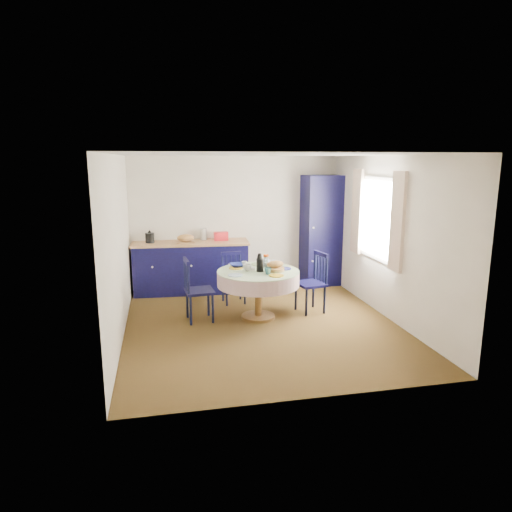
% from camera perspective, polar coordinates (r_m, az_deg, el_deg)
% --- Properties ---
extents(floor, '(4.50, 4.50, 0.00)m').
position_cam_1_polar(floor, '(6.96, 0.65, -8.48)').
color(floor, black).
rests_on(floor, ground).
extents(ceiling, '(4.50, 4.50, 0.00)m').
position_cam_1_polar(ceiling, '(6.52, 0.70, 12.57)').
color(ceiling, white).
rests_on(ceiling, wall_back).
extents(wall_back, '(4.00, 0.02, 2.50)m').
position_cam_1_polar(wall_back, '(8.81, -2.50, 4.25)').
color(wall_back, white).
rests_on(wall_back, floor).
extents(wall_left, '(0.02, 4.50, 2.50)m').
position_cam_1_polar(wall_left, '(6.50, -16.81, 0.98)').
color(wall_left, white).
rests_on(wall_left, floor).
extents(wall_right, '(0.02, 4.50, 2.50)m').
position_cam_1_polar(wall_right, '(7.32, 16.16, 2.20)').
color(wall_right, white).
rests_on(wall_right, floor).
extents(window, '(0.10, 1.74, 1.45)m').
position_cam_1_polar(window, '(7.52, 14.90, 4.64)').
color(window, white).
rests_on(window, wall_right).
extents(kitchen_counter, '(2.17, 0.79, 1.19)m').
position_cam_1_polar(kitchen_counter, '(8.56, -8.10, -1.27)').
color(kitchen_counter, black).
rests_on(kitchen_counter, floor).
extents(pantry_cabinet, '(0.78, 0.58, 2.14)m').
position_cam_1_polar(pantry_cabinet, '(9.02, 8.25, 3.16)').
color(pantry_cabinet, black).
rests_on(pantry_cabinet, floor).
extents(dining_table, '(1.26, 1.26, 1.04)m').
position_cam_1_polar(dining_table, '(7.01, 0.33, -2.81)').
color(dining_table, brown).
rests_on(dining_table, floor).
extents(chair_left, '(0.45, 0.47, 0.98)m').
position_cam_1_polar(chair_left, '(7.01, -7.43, -4.18)').
color(chair_left, black).
rests_on(chair_left, floor).
extents(chair_far, '(0.42, 0.40, 0.87)m').
position_cam_1_polar(chair_far, '(7.88, -2.89, -2.69)').
color(chair_far, black).
rests_on(chair_far, floor).
extents(chair_right, '(0.49, 0.51, 0.97)m').
position_cam_1_polar(chair_right, '(7.43, 7.09, -3.24)').
color(chair_right, black).
rests_on(chair_right, floor).
extents(mug_a, '(0.13, 0.13, 0.10)m').
position_cam_1_polar(mug_a, '(6.97, -1.11, -1.44)').
color(mug_a, silver).
rests_on(mug_a, dining_table).
extents(mug_b, '(0.10, 0.10, 0.10)m').
position_cam_1_polar(mug_b, '(6.76, 1.50, -1.90)').
color(mug_b, '#285B65').
rests_on(mug_b, dining_table).
extents(mug_c, '(0.11, 0.11, 0.09)m').
position_cam_1_polar(mug_c, '(7.23, 2.65, -1.02)').
color(mug_c, black).
rests_on(mug_c, dining_table).
extents(mug_d, '(0.09, 0.09, 0.08)m').
position_cam_1_polar(mug_d, '(7.25, -1.46, -1.00)').
color(mug_d, silver).
rests_on(mug_d, dining_table).
extents(cobalt_bowl, '(0.25, 0.25, 0.06)m').
position_cam_1_polar(cobalt_bowl, '(7.21, -2.35, -1.17)').
color(cobalt_bowl, navy).
rests_on(cobalt_bowl, dining_table).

